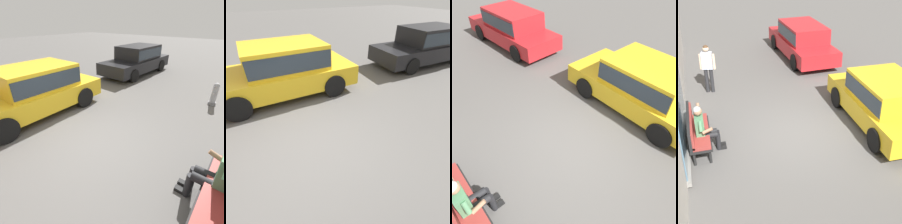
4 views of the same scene
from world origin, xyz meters
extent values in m
plane|color=#565451|center=(0.00, 0.00, 0.00)|extent=(60.00, 60.00, 0.00)
cube|color=slate|center=(0.12, 3.18, 1.45)|extent=(3.40, 0.03, 2.50)
cube|color=gray|center=(0.12, 3.15, 0.18)|extent=(3.60, 0.12, 0.10)
cylinder|color=black|center=(0.95, 3.00, 0.18)|extent=(0.07, 0.07, 0.36)
cylinder|color=black|center=(-0.70, 3.00, 0.18)|extent=(0.07, 0.07, 0.36)
cylinder|color=black|center=(0.95, 2.61, 0.18)|extent=(0.07, 0.07, 0.36)
cylinder|color=black|center=(-0.70, 2.61, 0.18)|extent=(0.07, 0.07, 0.36)
cube|color=black|center=(0.12, 2.81, 0.39)|extent=(1.80, 0.55, 0.06)
cube|color=maroon|center=(0.12, 2.81, 0.47)|extent=(1.74, 0.49, 0.10)
cube|color=black|center=(0.12, 3.04, 0.70)|extent=(1.80, 0.07, 0.55)
cube|color=maroon|center=(0.12, 2.98, 0.70)|extent=(1.74, 0.06, 0.47)
cylinder|color=black|center=(0.02, 2.57, 0.47)|extent=(0.15, 0.42, 0.15)
cylinder|color=black|center=(0.02, 2.36, 0.24)|extent=(0.12, 0.12, 0.47)
cube|color=black|center=(0.02, 2.28, 0.04)|extent=(0.10, 0.24, 0.07)
cylinder|color=black|center=(-0.16, 2.57, 0.47)|extent=(0.15, 0.42, 0.15)
cylinder|color=black|center=(-0.16, 2.36, 0.24)|extent=(0.12, 0.12, 0.47)
cube|color=black|center=(-0.16, 2.28, 0.04)|extent=(0.10, 0.24, 0.07)
cube|color=black|center=(-0.07, 2.78, 0.47)|extent=(0.34, 0.24, 0.14)
cube|color=#4C7F56|center=(-0.07, 2.78, 0.75)|extent=(0.38, 0.22, 0.56)
sphere|color=#A37556|center=(-0.07, 2.78, 1.17)|extent=(0.22, 0.22, 0.22)
sphere|color=#B7B2AD|center=(-0.07, 2.79, 1.21)|extent=(0.20, 0.20, 0.20)
cylinder|color=#4C7F56|center=(-0.31, 2.76, 0.86)|extent=(0.20, 0.10, 0.28)
cylinder|color=#A37556|center=(-0.36, 2.60, 0.74)|extent=(0.08, 0.27, 0.17)
cylinder|color=#4C7F56|center=(0.17, 2.78, 0.93)|extent=(0.25, 0.10, 0.22)
cylinder|color=#A37556|center=(0.24, 2.76, 1.12)|extent=(0.16, 0.08, 0.25)
cube|color=#232328|center=(0.07, 2.76, 1.16)|extent=(0.02, 0.07, 0.15)
cube|color=gold|center=(-0.06, -2.50, 0.54)|extent=(4.26, 1.87, 0.57)
cube|color=gold|center=(-0.23, -2.50, 1.16)|extent=(2.22, 1.64, 0.67)
cube|color=#28333D|center=(-0.23, -2.50, 1.16)|extent=(2.18, 1.67, 0.47)
cylinder|color=black|center=(1.27, -1.63, 0.34)|extent=(0.67, 0.19, 0.67)
cylinder|color=black|center=(1.25, -3.39, 0.34)|extent=(0.67, 0.19, 0.67)
cylinder|color=black|center=(-1.36, -1.61, 0.34)|extent=(0.67, 0.19, 0.67)
cube|color=red|center=(6.21, -1.97, 0.55)|extent=(4.77, 1.95, 0.59)
cube|color=red|center=(6.02, -1.98, 1.20)|extent=(2.51, 1.63, 0.69)
cube|color=#28333D|center=(6.02, -1.98, 1.20)|extent=(2.46, 1.67, 0.49)
cylinder|color=black|center=(7.62, -1.08, 0.34)|extent=(0.69, 0.21, 0.68)
cylinder|color=black|center=(7.70, -2.72, 0.34)|extent=(0.69, 0.21, 0.68)
cylinder|color=black|center=(4.72, -1.21, 0.34)|extent=(0.69, 0.21, 0.68)
cylinder|color=black|center=(4.79, -2.86, 0.34)|extent=(0.69, 0.21, 0.68)
cylinder|color=#232326|center=(3.59, 2.38, 0.44)|extent=(0.13, 0.13, 0.88)
cylinder|color=#232326|center=(3.54, 2.21, 0.44)|extent=(0.13, 0.13, 0.88)
cube|color=silver|center=(3.57, 2.29, 1.18)|extent=(0.28, 0.40, 0.60)
cylinder|color=beige|center=(3.62, 2.52, 1.14)|extent=(0.09, 0.09, 0.54)
cylinder|color=beige|center=(3.51, 2.07, 1.14)|extent=(0.09, 0.09, 0.54)
sphere|color=beige|center=(3.57, 2.29, 1.60)|extent=(0.21, 0.21, 0.21)
sphere|color=#4C331E|center=(3.57, 2.29, 1.64)|extent=(0.19, 0.19, 0.19)
camera|label=1|loc=(2.41, 2.60, 2.73)|focal=28.00mm
camera|label=2|loc=(0.78, 2.60, 2.70)|focal=28.00mm
camera|label=3|loc=(-2.57, 2.60, 4.39)|focal=35.00mm
camera|label=4|loc=(-7.97, 2.60, 5.32)|focal=55.00mm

